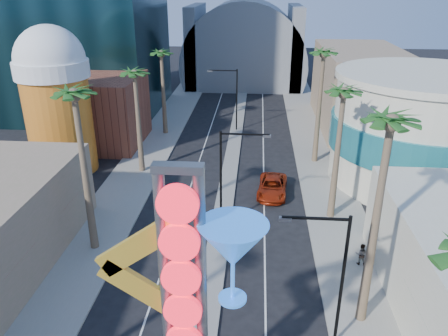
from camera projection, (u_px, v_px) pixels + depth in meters
sidewalk_west at (149, 153)px, 49.63m from camera, size 5.00×100.00×0.15m
sidewalk_east at (318, 158)px, 48.28m from camera, size 5.00×100.00×0.15m
median at (234, 146)px, 51.70m from camera, size 1.60×84.00×0.15m
brick_filler_west at (98, 111)px, 51.27m from camera, size 10.00×10.00×8.00m
filler_east at (359, 88)px, 57.73m from camera, size 10.00×20.00×10.00m
beer_mug at (56, 95)px, 42.50m from camera, size 7.00×7.00×14.50m
turquoise_building at (420, 130)px, 41.03m from camera, size 16.60×16.60×10.60m
canopy at (244, 60)px, 81.09m from camera, size 22.00×16.00×22.00m
neon_sign at (204, 291)px, 16.72m from camera, size 6.53×2.60×12.55m
streetlight_0 at (228, 170)px, 33.29m from camera, size 3.79×0.25×8.00m
streetlight_1 at (232, 94)px, 55.30m from camera, size 3.79×0.25×8.00m
streetlight_2 at (334, 271)px, 21.89m from camera, size 3.45×0.25×8.00m
palm_1 at (75, 106)px, 27.94m from camera, size 2.40×2.40×12.70m
palm_2 at (135, 80)px, 41.27m from camera, size 2.40×2.40×11.20m
palm_3 at (161, 59)px, 52.24m from camera, size 2.40×2.40×11.20m
palm_5 at (389, 138)px, 20.99m from camera, size 2.40×2.40×13.20m
palm_6 at (343, 101)px, 32.49m from camera, size 2.40×2.40×11.70m
palm_7 at (323, 61)px, 43.11m from camera, size 2.40×2.40×12.70m
red_pickup at (272, 187)px, 40.01m from camera, size 2.99×5.70×1.53m
pedestrian_b at (361, 254)px, 29.90m from camera, size 0.86×0.72×1.59m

